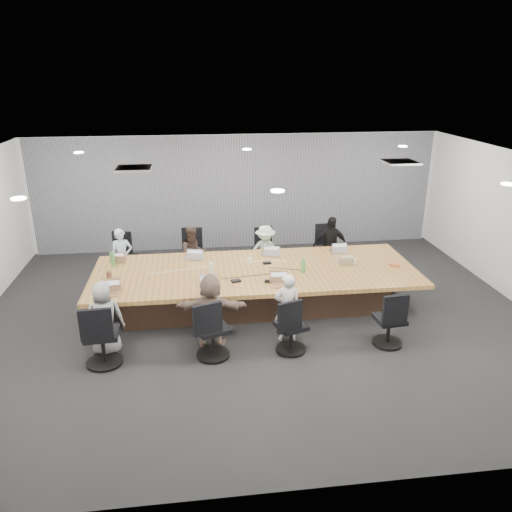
{
  "coord_description": "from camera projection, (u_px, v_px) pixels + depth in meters",
  "views": [
    {
      "loc": [
        -1.08,
        -8.04,
        4.25
      ],
      "look_at": [
        0.0,
        0.4,
        1.05
      ],
      "focal_mm": 35.0,
      "sensor_mm": 36.0,
      "label": 1
    }
  ],
  "objects": [
    {
      "name": "floor",
      "position": [
        259.0,
        317.0,
        9.09
      ],
      "size": [
        10.0,
        8.0,
        0.0
      ],
      "primitive_type": "cube",
      "color": "black",
      "rests_on": "ground"
    },
    {
      "name": "ceiling",
      "position": [
        259.0,
        164.0,
        8.11
      ],
      "size": [
        10.0,
        8.0,
        0.0
      ],
      "primitive_type": "cube",
      "color": "white",
      "rests_on": "wall_back"
    },
    {
      "name": "wall_back",
      "position": [
        238.0,
        192.0,
        12.31
      ],
      "size": [
        10.0,
        0.0,
        2.8
      ],
      "primitive_type": "cube",
      "rotation": [
        1.57,
        0.0,
        0.0
      ],
      "color": "silver",
      "rests_on": "ground"
    },
    {
      "name": "wall_front",
      "position": [
        313.0,
        379.0,
        4.88
      ],
      "size": [
        10.0,
        0.0,
        2.8
      ],
      "primitive_type": "cube",
      "rotation": [
        -1.57,
        0.0,
        0.0
      ],
      "color": "silver",
      "rests_on": "ground"
    },
    {
      "name": "curtain",
      "position": [
        238.0,
        193.0,
        12.24
      ],
      "size": [
        9.8,
        0.04,
        2.8
      ],
      "primitive_type": "cube",
      "color": "gray",
      "rests_on": "ground"
    },
    {
      "name": "conference_table",
      "position": [
        255.0,
        286.0,
        9.41
      ],
      "size": [
        6.0,
        2.2,
        0.74
      ],
      "color": "#452E21",
      "rests_on": "ground"
    },
    {
      "name": "chair_0",
      "position": [
        125.0,
        261.0,
        10.69
      ],
      "size": [
        0.63,
        0.63,
        0.77
      ],
      "primitive_type": null,
      "rotation": [
        0.0,
        0.0,
        2.89
      ],
      "color": "black",
      "rests_on": "ground"
    },
    {
      "name": "chair_1",
      "position": [
        194.0,
        257.0,
        10.85
      ],
      "size": [
        0.6,
        0.6,
        0.82
      ],
      "primitive_type": null,
      "rotation": [
        0.0,
        0.0,
        3.07
      ],
      "color": "black",
      "rests_on": "ground"
    },
    {
      "name": "chair_2",
      "position": [
        263.0,
        256.0,
        11.05
      ],
      "size": [
        0.58,
        0.58,
        0.75
      ],
      "primitive_type": null,
      "rotation": [
        0.0,
        0.0,
        3.32
      ],
      "color": "black",
      "rests_on": "ground"
    },
    {
      "name": "chair_3",
      "position": [
        325.0,
        252.0,
        11.21
      ],
      "size": [
        0.56,
        0.56,
        0.78
      ],
      "primitive_type": null,
      "rotation": [
        0.0,
        0.0,
        3.2
      ],
      "color": "black",
      "rests_on": "ground"
    },
    {
      "name": "chair_4",
      "position": [
        102.0,
        339.0,
        7.52
      ],
      "size": [
        0.62,
        0.62,
        0.87
      ],
      "primitive_type": null,
      "rotation": [
        0.0,
        0.0,
        0.07
      ],
      "color": "black",
      "rests_on": "ground"
    },
    {
      "name": "chair_5",
      "position": [
        212.0,
        333.0,
        7.72
      ],
      "size": [
        0.71,
        0.71,
        0.83
      ],
      "primitive_type": null,
      "rotation": [
        0.0,
        0.0,
        0.32
      ],
      "color": "black",
      "rests_on": "ground"
    },
    {
      "name": "chair_6",
      "position": [
        291.0,
        330.0,
        7.89
      ],
      "size": [
        0.64,
        0.64,
        0.75
      ],
      "primitive_type": null,
      "rotation": [
        0.0,
        0.0,
        0.32
      ],
      "color": "black",
      "rests_on": "ground"
    },
    {
      "name": "chair_7",
      "position": [
        389.0,
        323.0,
        8.07
      ],
      "size": [
        0.56,
        0.56,
        0.77
      ],
      "primitive_type": null,
      "rotation": [
        0.0,
        0.0,
        0.09
      ],
      "color": "black",
      "rests_on": "ground"
    },
    {
      "name": "person_0",
      "position": [
        122.0,
        257.0,
        10.29
      ],
      "size": [
        0.48,
        0.36,
        1.21
      ],
      "primitive_type": "imported",
      "rotation": [
        0.0,
        0.0,
        6.46
      ],
      "color": "#AEC1DE",
      "rests_on": "ground"
    },
    {
      "name": "laptop_0",
      "position": [
        118.0,
        260.0,
        9.72
      ],
      "size": [
        0.32,
        0.24,
        0.02
      ],
      "primitive_type": "cube",
      "rotation": [
        0.0,
        0.0,
        3.01
      ],
      "color": "#8C6647",
      "rests_on": "conference_table"
    },
    {
      "name": "person_1",
      "position": [
        194.0,
        254.0,
        10.46
      ],
      "size": [
        0.67,
        0.58,
        1.2
      ],
      "primitive_type": "imported",
      "rotation": [
        0.0,
        0.0,
        6.52
      ],
      "color": "#372822",
      "rests_on": "ground"
    },
    {
      "name": "laptop_1",
      "position": [
        194.0,
        257.0,
        9.9
      ],
      "size": [
        0.36,
        0.28,
        0.02
      ],
      "primitive_type": "cube",
      "rotation": [
        0.0,
        0.0,
        2.95
      ],
      "color": "#B2B2B7",
      "rests_on": "conference_table"
    },
    {
      "name": "person_2",
      "position": [
        265.0,
        252.0,
        10.65
      ],
      "size": [
        0.78,
        0.49,
        1.17
      ],
      "primitive_type": "imported",
      "rotation": [
        0.0,
        0.0,
        6.36
      ],
      "color": "#B0C9AE",
      "rests_on": "ground"
    },
    {
      "name": "laptop_2",
      "position": [
        269.0,
        254.0,
        10.08
      ],
      "size": [
        0.35,
        0.27,
        0.02
      ],
      "primitive_type": "cube",
      "rotation": [
        0.0,
        0.0,
        2.96
      ],
      "color": "#B2B2B7",
      "rests_on": "conference_table"
    },
    {
      "name": "person_3",
      "position": [
        330.0,
        246.0,
        10.79
      ],
      "size": [
        0.77,
        0.33,
        1.31
      ],
      "primitive_type": "imported",
      "rotation": [
        0.0,
        0.0,
        6.27
      ],
      "color": "black",
      "rests_on": "ground"
    },
    {
      "name": "laptop_3",
      "position": [
        337.0,
        251.0,
        10.25
      ],
      "size": [
        0.32,
        0.22,
        0.02
      ],
      "primitive_type": "cube",
      "rotation": [
        0.0,
        0.0,
        3.18
      ],
      "color": "#B2B2B7",
      "rests_on": "conference_table"
    },
    {
      "name": "person_4",
      "position": [
        104.0,
        318.0,
        7.78
      ],
      "size": [
        0.63,
        0.44,
        1.21
      ],
      "primitive_type": "imported",
      "rotation": [
        0.0,
        0.0,
        3.24
      ],
      "color": "gray",
      "rests_on": "ground"
    },
    {
      "name": "laptop_4",
      "position": [
        109.0,
        295.0,
        8.24
      ],
      "size": [
        0.35,
        0.27,
        0.02
      ],
      "primitive_type": "cube",
      "rotation": [
        0.0,
        0.0,
        0.17
      ],
      "color": "#8C6647",
      "rests_on": "conference_table"
    },
    {
      "name": "person_5",
      "position": [
        211.0,
        311.0,
        7.98
      ],
      "size": [
        1.19,
        0.5,
        1.24
      ],
      "primitive_type": "imported",
      "rotation": [
        0.0,
        0.0,
        3.02
      ],
      "color": "#7D6457",
      "rests_on": "ground"
    },
    {
      "name": "laptop_5",
      "position": [
        209.0,
        289.0,
        8.44
      ],
      "size": [
        0.31,
        0.22,
        0.02
      ],
      "primitive_type": "cube",
      "rotation": [
        0.0,
        0.0,
        -0.05
      ],
      "color": "#B2B2B7",
      "rests_on": "conference_table"
    },
    {
      "name": "person_6",
      "position": [
        287.0,
        308.0,
        8.13
      ],
      "size": [
        0.45,
        0.31,
        1.19
      ],
      "primitive_type": "imported",
      "rotation": [
        0.0,
        0.0,
        3.09
      ],
      "color": "silver",
      "rests_on": "ground"
    },
    {
      "name": "laptop_6",
      "position": [
        282.0,
        286.0,
        8.59
      ],
      "size": [
        0.35,
        0.26,
        0.02
      ],
      "primitive_type": "cube",
      "rotation": [
        0.0,
        0.0,
        -0.15
      ],
      "color": "#8C6647",
      "rests_on": "conference_table"
    },
    {
      "name": "bottle_green_left",
      "position": [
        113.0,
        259.0,
        9.41
      ],
      "size": [
        0.08,
        0.08,
        0.27
      ],
      "primitive_type": "cylinder",
      "rotation": [
        0.0,
        0.0,
        0.07
      ],
      "color": "#418D3F",
      "rests_on": "conference_table"
    },
    {
      "name": "bottle_green_right",
      "position": [
        303.0,
        266.0,
        9.12
      ],
      "size": [
        0.08,
        0.08,
        0.27
      ],
      "primitive_type": "cylinder",
      "rotation": [
        0.0,
        0.0,
        0.11
      ],
      "color": "#418D3F",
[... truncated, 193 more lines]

